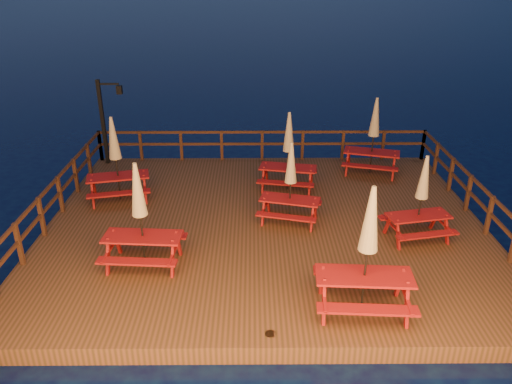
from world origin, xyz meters
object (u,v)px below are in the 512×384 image
lamp_post (107,114)px  picnic_table_2 (421,197)px  picnic_table_0 (116,158)px  picnic_table_1 (140,214)px

lamp_post → picnic_table_2: size_ratio=1.30×
picnic_table_0 → picnic_table_2: 8.64m
picnic_table_0 → picnic_table_2: size_ratio=1.12×
picnic_table_1 → picnic_table_2: picnic_table_1 is taller
lamp_post → picnic_table_0: lamp_post is taller
picnic_table_0 → picnic_table_1: size_ratio=1.00×
picnic_table_2 → picnic_table_0: bearing=152.4°
picnic_table_1 → picnic_table_2: (6.82, 1.18, -0.15)m
lamp_post → picnic_table_1: size_ratio=1.16×
lamp_post → picnic_table_1: (2.47, -6.66, -0.45)m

